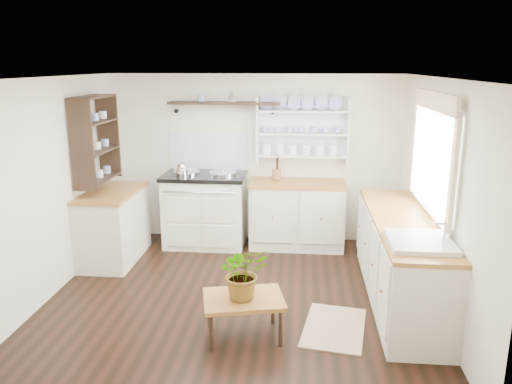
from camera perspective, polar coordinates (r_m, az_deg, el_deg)
floor at (r=5.50m, az=-2.03°, el=-11.79°), size 4.00×3.80×0.01m
wall_back at (r=6.94m, az=-0.12°, el=3.84°), size 4.00×0.02×2.30m
wall_right at (r=5.23m, az=20.14°, el=-0.62°), size 0.02×3.80×2.30m
wall_left at (r=5.70m, az=-22.50°, el=0.36°), size 0.02×3.80×2.30m
ceiling at (r=4.93m, az=-2.28°, el=12.93°), size 4.00×3.80×0.01m
window at (r=5.27m, az=19.59°, el=4.17°), size 0.08×1.55×1.22m
aga_cooker at (r=6.86m, az=-5.80°, el=-1.91°), size 1.11×0.77×1.02m
back_cabinets at (r=6.78m, az=4.70°, el=-2.47°), size 1.27×0.63×0.90m
right_cabinets at (r=5.47m, az=16.18°, el=-7.28°), size 0.62×2.43×0.90m
belfast_sink at (r=4.66m, az=18.15°, el=-6.78°), size 0.55×0.60×0.45m
left_cabinets at (r=6.55m, az=-15.99°, el=-3.62°), size 0.62×1.13×0.90m
plate_rack at (r=6.81m, az=5.34°, el=7.03°), size 1.20×0.22×0.90m
high_shelf at (r=6.76m, az=-3.66°, el=10.03°), size 1.50×0.29×0.16m
left_shelving at (r=6.36m, az=-17.86°, el=5.82°), size 0.28×0.80×1.05m
kettle at (r=6.67m, az=-8.47°, el=2.35°), size 0.19×0.19×0.23m
utensil_crock at (r=6.73m, az=2.34°, el=2.02°), size 0.12×0.12×0.14m
center_table at (r=4.62m, az=-1.43°, el=-12.45°), size 0.81×0.66×0.39m
potted_plant at (r=4.49m, az=-1.46°, el=-9.13°), size 0.56×0.52×0.49m
floor_rug at (r=4.95m, az=8.93°, el=-15.05°), size 0.68×0.93×0.02m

